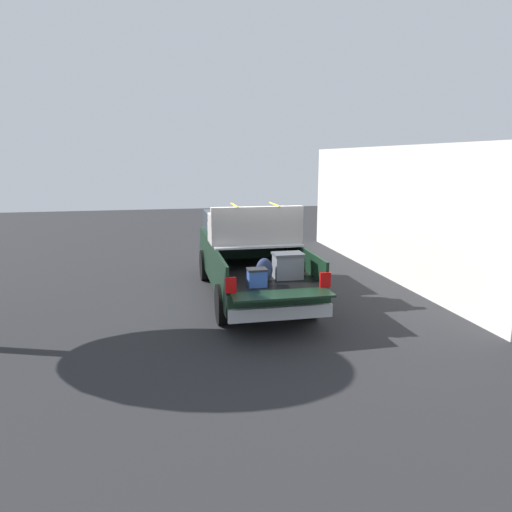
% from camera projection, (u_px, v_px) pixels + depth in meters
% --- Properties ---
extents(ground_plane, '(40.00, 40.00, 0.00)m').
position_uv_depth(ground_plane, '(251.00, 296.00, 11.12)').
color(ground_plane, '#262628').
extents(pickup_truck, '(6.05, 2.06, 2.23)m').
position_uv_depth(pickup_truck, '(248.00, 254.00, 11.27)').
color(pickup_truck, black).
rests_on(pickup_truck, ground_plane).
extents(building_facade, '(10.53, 0.36, 3.54)m').
position_uv_depth(building_facade, '(386.00, 211.00, 13.04)').
color(building_facade, silver).
rests_on(building_facade, ground_plane).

